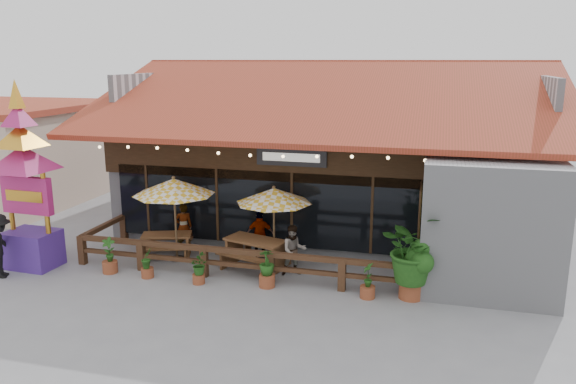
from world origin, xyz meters
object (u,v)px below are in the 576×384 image
(umbrella_right, at_px, (274,196))
(picnic_table_right, at_px, (256,248))
(picnic_table_left, at_px, (167,241))
(tropical_plant, at_px, (413,250))
(thai_sign_tower, at_px, (23,163))
(pedestrian, at_px, (0,246))
(umbrella_left, at_px, (174,187))

(umbrella_right, distance_m, picnic_table_right, 1.67)
(picnic_table_left, xyz_separation_m, tropical_plant, (7.65, -1.32, 0.83))
(picnic_table_left, relative_size, thai_sign_tower, 0.31)
(picnic_table_right, distance_m, tropical_plant, 4.82)
(pedestrian, bearing_deg, umbrella_left, -83.97)
(thai_sign_tower, xyz_separation_m, tropical_plant, (11.15, 0.52, -1.84))
(umbrella_left, bearing_deg, thai_sign_tower, -157.60)
(tropical_plant, relative_size, pedestrian, 1.25)
(picnic_table_right, xyz_separation_m, thai_sign_tower, (-6.52, -1.64, 2.58))
(umbrella_left, relative_size, tropical_plant, 1.33)
(umbrella_right, height_order, picnic_table_left, umbrella_right)
(umbrella_left, relative_size, pedestrian, 1.66)
(umbrella_left, xyz_separation_m, thai_sign_tower, (-3.94, -1.62, 0.84))
(umbrella_left, distance_m, thai_sign_tower, 4.34)
(picnic_table_left, bearing_deg, tropical_plant, -9.80)
(umbrella_left, height_order, tropical_plant, umbrella_left)
(umbrella_left, height_order, picnic_table_left, umbrella_left)
(umbrella_right, bearing_deg, umbrella_left, -171.48)
(umbrella_left, bearing_deg, picnic_table_right, 0.35)
(umbrella_left, height_order, thai_sign_tower, thai_sign_tower)
(picnic_table_left, relative_size, tropical_plant, 0.81)
(thai_sign_tower, bearing_deg, umbrella_right, 16.60)
(tropical_plant, xyz_separation_m, pedestrian, (-11.43, -1.47, -0.40))
(umbrella_right, bearing_deg, tropical_plant, -20.40)
(umbrella_right, bearing_deg, pedestrian, -157.39)
(thai_sign_tower, height_order, pedestrian, thai_sign_tower)
(picnic_table_right, bearing_deg, tropical_plant, -13.56)
(picnic_table_left, distance_m, picnic_table_right, 3.03)
(picnic_table_right, xyz_separation_m, tropical_plant, (4.63, -1.12, 0.74))
(pedestrian, bearing_deg, picnic_table_left, -78.87)
(umbrella_left, relative_size, thai_sign_tower, 0.52)
(picnic_table_left, bearing_deg, umbrella_left, -26.56)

